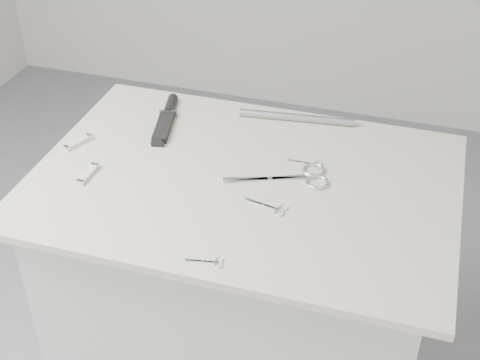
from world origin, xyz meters
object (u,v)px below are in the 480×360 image
(embroidery_scissors_a, at_px, (273,208))
(pocket_knife_a, at_px, (88,174))
(large_shears, at_px, (299,177))
(metal_rail, at_px, (297,118))
(embroidery_scissors_b, at_px, (310,164))
(plinth, at_px, (243,316))
(pocket_knife_b, at_px, (78,142))
(tiny_scissors, at_px, (210,262))
(sheathed_knife, at_px, (167,117))

(embroidery_scissors_a, distance_m, pocket_knife_a, 0.45)
(large_shears, xyz_separation_m, metal_rail, (-0.07, 0.26, 0.01))
(large_shears, relative_size, metal_rail, 0.79)
(large_shears, bearing_deg, embroidery_scissors_b, 57.24)
(plinth, distance_m, embroidery_scissors_b, 0.50)
(pocket_knife_a, bearing_deg, embroidery_scissors_b, -66.62)
(plinth, distance_m, pocket_knife_b, 0.65)
(plinth, distance_m, tiny_scissors, 0.56)
(metal_rail, bearing_deg, sheathed_knife, -164.12)
(plinth, bearing_deg, large_shears, 17.78)
(plinth, xyz_separation_m, pocket_knife_b, (-0.45, 0.02, 0.48))
(metal_rail, bearing_deg, large_shears, -75.50)
(metal_rail, bearing_deg, pocket_knife_a, -136.46)
(large_shears, bearing_deg, pocket_knife_b, 160.50)
(large_shears, xyz_separation_m, embroidery_scissors_b, (0.01, 0.07, -0.00))
(embroidery_scissors_a, relative_size, tiny_scissors, 1.30)
(large_shears, height_order, sheathed_knife, sheathed_knife)
(large_shears, height_order, pocket_knife_a, pocket_knife_a)
(tiny_scissors, distance_m, pocket_knife_b, 0.57)
(sheathed_knife, relative_size, pocket_knife_b, 2.82)
(large_shears, bearing_deg, plinth, 176.34)
(pocket_knife_b, relative_size, metal_rail, 0.27)
(embroidery_scissors_a, distance_m, pocket_knife_b, 0.55)
(embroidery_scissors_b, xyz_separation_m, pocket_knife_b, (-0.59, -0.09, 0.00))
(plinth, xyz_separation_m, tiny_scissors, (0.02, -0.30, 0.47))
(embroidery_scissors_b, bearing_deg, embroidery_scissors_a, -103.07)
(large_shears, height_order, pocket_knife_b, pocket_knife_b)
(embroidery_scissors_a, xyz_separation_m, pocket_knife_a, (-0.45, -0.01, 0.00))
(sheathed_knife, bearing_deg, large_shears, -124.26)
(tiny_scissors, distance_m, metal_rail, 0.60)
(pocket_knife_a, height_order, pocket_knife_b, same)
(embroidery_scissors_a, bearing_deg, embroidery_scissors_b, 89.15)
(embroidery_scissors_a, distance_m, embroidery_scissors_b, 0.20)
(pocket_knife_b, bearing_deg, sheathed_knife, -20.48)
(pocket_knife_a, xyz_separation_m, pocket_knife_b, (-0.09, 0.12, 0.00))
(tiny_scissors, distance_m, pocket_knife_a, 0.43)
(plinth, distance_m, sheathed_knife, 0.59)
(metal_rail, bearing_deg, pocket_knife_b, -151.37)
(embroidery_scissors_b, height_order, pocket_knife_b, pocket_knife_b)
(large_shears, xyz_separation_m, sheathed_knife, (-0.40, 0.16, 0.01))
(plinth, relative_size, large_shears, 3.70)
(sheathed_knife, relative_size, pocket_knife_a, 2.85)
(plinth, relative_size, embroidery_scissors_a, 8.79)
(pocket_knife_a, bearing_deg, pocket_knife_b, 38.12)
(embroidery_scissors_a, bearing_deg, tiny_scissors, -98.44)
(plinth, relative_size, tiny_scissors, 11.39)
(embroidery_scissors_b, distance_m, pocket_knife_a, 0.54)
(sheathed_knife, bearing_deg, plinth, -138.41)
(pocket_knife_a, bearing_deg, tiny_scissors, -116.97)
(tiny_scissors, bearing_deg, large_shears, 62.04)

